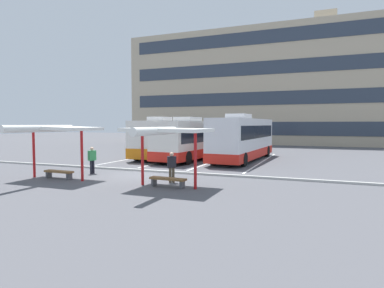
# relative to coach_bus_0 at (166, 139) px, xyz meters

# --- Properties ---
(ground_plane) EXTENTS (160.00, 160.00, 0.00)m
(ground_plane) POSITION_rel_coach_bus_0_xyz_m (3.40, -10.34, -1.67)
(ground_plane) COLOR #515156
(terminal_building) EXTENTS (39.68, 15.58, 20.00)m
(terminal_building) POSITION_rel_coach_bus_0_xyz_m (3.42, 28.30, 6.96)
(terminal_building) COLOR tan
(terminal_building) RESTS_ON ground
(coach_bus_0) EXTENTS (3.07, 10.28, 3.62)m
(coach_bus_0) POSITION_rel_coach_bus_0_xyz_m (0.00, 0.00, 0.00)
(coach_bus_0) COLOR silver
(coach_bus_0) RESTS_ON ground
(coach_bus_1) EXTENTS (3.46, 10.80, 3.56)m
(coach_bus_1) POSITION_rel_coach_bus_0_xyz_m (3.16, -0.76, -0.01)
(coach_bus_1) COLOR silver
(coach_bus_1) RESTS_ON ground
(coach_bus_2) EXTENTS (3.12, 11.21, 3.78)m
(coach_bus_2) POSITION_rel_coach_bus_0_xyz_m (7.21, -0.18, 0.11)
(coach_bus_2) COLOR silver
(coach_bus_2) RESTS_ON ground
(lane_stripe_0) EXTENTS (0.16, 14.00, 0.01)m
(lane_stripe_0) POSITION_rel_coach_bus_0_xyz_m (-2.06, -0.47, -1.66)
(lane_stripe_0) COLOR white
(lane_stripe_0) RESTS_ON ground
(lane_stripe_1) EXTENTS (0.16, 14.00, 0.01)m
(lane_stripe_1) POSITION_rel_coach_bus_0_xyz_m (1.58, -0.47, -1.66)
(lane_stripe_1) COLOR white
(lane_stripe_1) RESTS_ON ground
(lane_stripe_2) EXTENTS (0.16, 14.00, 0.01)m
(lane_stripe_2) POSITION_rel_coach_bus_0_xyz_m (5.22, -0.47, -1.66)
(lane_stripe_2) COLOR white
(lane_stripe_2) RESTS_ON ground
(lane_stripe_3) EXTENTS (0.16, 14.00, 0.01)m
(lane_stripe_3) POSITION_rel_coach_bus_0_xyz_m (8.85, -0.47, -1.66)
(lane_stripe_3) COLOR white
(lane_stripe_3) RESTS_ON ground
(waiting_shelter_0) EXTENTS (4.35, 4.53, 2.94)m
(waiting_shelter_0) POSITION_rel_coach_bus_0_xyz_m (-0.08, -13.32, 1.05)
(waiting_shelter_0) COLOR red
(waiting_shelter_0) RESTS_ON ground
(bench_0) EXTENTS (1.80, 0.48, 0.45)m
(bench_0) POSITION_rel_coach_bus_0_xyz_m (-0.08, -12.97, -1.33)
(bench_0) COLOR brown
(bench_0) RESTS_ON ground
(waiting_shelter_1) EXTENTS (3.77, 4.44, 2.86)m
(waiting_shelter_1) POSITION_rel_coach_bus_0_xyz_m (6.48, -13.12, 0.97)
(waiting_shelter_1) COLOR red
(waiting_shelter_1) RESTS_ON ground
(bench_1) EXTENTS (1.88, 0.57, 0.45)m
(bench_1) POSITION_rel_coach_bus_0_xyz_m (6.48, -12.89, -1.33)
(bench_1) COLOR brown
(bench_1) RESTS_ON ground
(platform_kerb) EXTENTS (44.00, 0.24, 0.12)m
(platform_kerb) POSITION_rel_coach_bus_0_xyz_m (3.40, -8.76, -1.61)
(platform_kerb) COLOR #ADADA8
(platform_kerb) RESTS_ON ground
(waiting_passenger_0) EXTENTS (0.50, 0.42, 1.56)m
(waiting_passenger_0) POSITION_rel_coach_bus_0_xyz_m (6.13, -11.71, -0.78)
(waiting_passenger_0) COLOR brown
(waiting_passenger_0) RESTS_ON ground
(waiting_passenger_1) EXTENTS (0.32, 0.50, 1.61)m
(waiting_passenger_1) POSITION_rel_coach_bus_0_xyz_m (0.38, -10.75, -0.74)
(waiting_passenger_1) COLOR black
(waiting_passenger_1) RESTS_ON ground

